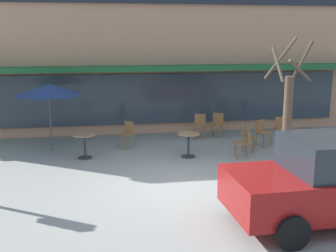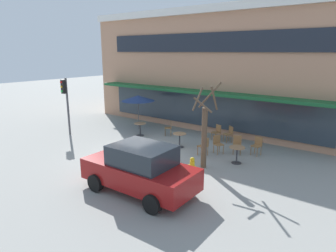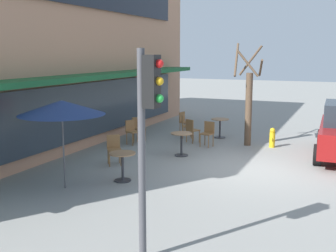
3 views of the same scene
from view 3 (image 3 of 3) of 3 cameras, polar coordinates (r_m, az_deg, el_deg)
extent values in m
plane|color=gray|center=(12.49, 11.52, -5.76)|extent=(80.00, 80.00, 0.00)
cube|color=#19592D|center=(14.19, -10.31, 6.60)|extent=(15.68, 1.10, 0.16)
cube|color=#2D3842|center=(14.58, -11.77, 1.90)|extent=(14.76, 0.10, 1.90)
cylinder|color=#333338|center=(13.82, 1.83, -3.97)|extent=(0.44, 0.44, 0.03)
cylinder|color=#333338|center=(13.74, 1.83, -2.50)|extent=(0.07, 0.07, 0.70)
cylinder|color=#99704C|center=(13.66, 1.84, -1.00)|extent=(0.70, 0.70, 0.03)
cylinder|color=#333338|center=(16.83, 7.02, -1.52)|extent=(0.44, 0.44, 0.03)
cylinder|color=#333338|center=(16.76, 7.04, -0.30)|extent=(0.07, 0.07, 0.70)
cylinder|color=#99704C|center=(16.70, 7.07, 0.93)|extent=(0.70, 0.70, 0.03)
cylinder|color=#333338|center=(11.22, -6.13, -7.33)|extent=(0.44, 0.44, 0.03)
cylinder|color=#333338|center=(11.12, -6.17, -5.53)|extent=(0.07, 0.07, 0.70)
cylinder|color=#99704C|center=(11.03, -6.20, -3.71)|extent=(0.70, 0.70, 0.03)
cylinder|color=#4C4C51|center=(10.63, -13.99, -2.50)|extent=(0.04, 0.04, 2.20)
cone|color=navy|center=(10.48, -14.20, 2.45)|extent=(2.10, 2.10, 0.35)
cylinder|color=olive|center=(16.08, -3.10, -1.24)|extent=(0.04, 0.04, 0.45)
cylinder|color=olive|center=(15.91, -4.17, -1.37)|extent=(0.04, 0.04, 0.45)
cylinder|color=olive|center=(16.37, -3.70, -1.05)|extent=(0.04, 0.04, 0.45)
cylinder|color=olive|center=(16.21, -4.75, -1.17)|extent=(0.04, 0.04, 0.45)
cube|color=olive|center=(16.10, -3.94, -0.35)|extent=(0.55, 0.55, 0.04)
cube|color=olive|center=(16.21, -4.26, 0.51)|extent=(0.35, 0.26, 0.40)
cylinder|color=olive|center=(14.91, 5.49, -2.15)|extent=(0.04, 0.04, 0.45)
cylinder|color=olive|center=(15.08, 4.37, -2.00)|extent=(0.04, 0.04, 0.45)
cylinder|color=olive|center=(15.20, 6.13, -1.93)|extent=(0.04, 0.04, 0.45)
cylinder|color=olive|center=(15.37, 5.02, -1.79)|extent=(0.04, 0.04, 0.45)
cube|color=olive|center=(15.09, 5.27, -1.06)|extent=(0.47, 0.47, 0.04)
cube|color=olive|center=(15.21, 5.62, -0.14)|extent=(0.12, 0.40, 0.40)
cylinder|color=olive|center=(15.48, -3.85, -1.69)|extent=(0.04, 0.04, 0.45)
cylinder|color=olive|center=(15.26, -4.81, -1.86)|extent=(0.04, 0.04, 0.45)
cylinder|color=olive|center=(15.73, -4.66, -1.51)|extent=(0.04, 0.04, 0.45)
cylinder|color=olive|center=(15.52, -5.62, -1.68)|extent=(0.04, 0.04, 0.45)
cube|color=olive|center=(15.45, -4.75, -0.79)|extent=(0.52, 0.52, 0.04)
cube|color=olive|center=(15.55, -5.19, 0.09)|extent=(0.39, 0.18, 0.40)
cylinder|color=olive|center=(16.04, 3.43, -1.27)|extent=(0.04, 0.04, 0.45)
cylinder|color=olive|center=(15.80, 4.26, -1.45)|extent=(0.04, 0.04, 0.45)
cylinder|color=olive|center=(15.82, 2.52, -1.42)|extent=(0.04, 0.04, 0.45)
cylinder|color=olive|center=(15.57, 3.35, -1.61)|extent=(0.04, 0.04, 0.45)
cube|color=olive|center=(15.76, 3.40, -0.56)|extent=(0.54, 0.54, 0.04)
cube|color=olive|center=(15.60, 2.92, 0.15)|extent=(0.22, 0.37, 0.40)
cylinder|color=olive|center=(12.61, -6.39, -4.41)|extent=(0.04, 0.04, 0.45)
cylinder|color=olive|center=(12.57, -7.93, -4.49)|extent=(0.04, 0.04, 0.45)
cylinder|color=olive|center=(12.94, -6.61, -4.04)|extent=(0.04, 0.04, 0.45)
cylinder|color=olive|center=(12.90, -8.11, -4.12)|extent=(0.04, 0.04, 0.45)
cube|color=olive|center=(12.70, -7.28, -3.19)|extent=(0.56, 0.56, 0.04)
cube|color=olive|center=(12.82, -7.41, -2.06)|extent=(0.28, 0.34, 0.40)
cylinder|color=olive|center=(17.60, 3.16, -0.27)|extent=(0.04, 0.04, 0.45)
cylinder|color=olive|center=(17.31, 2.59, -0.43)|extent=(0.04, 0.04, 0.45)
cylinder|color=olive|center=(17.77, 2.22, -0.16)|extent=(0.04, 0.04, 0.45)
cylinder|color=olive|center=(17.49, 1.64, -0.32)|extent=(0.04, 0.04, 0.45)
cube|color=olive|center=(17.50, 2.41, 0.50)|extent=(0.46, 0.46, 0.04)
cube|color=olive|center=(17.56, 1.91, 1.26)|extent=(0.40, 0.11, 0.40)
cylinder|color=olive|center=(16.83, 3.11, -0.73)|extent=(0.04, 0.04, 0.45)
cylinder|color=olive|center=(16.50, 3.20, -0.95)|extent=(0.04, 0.04, 0.45)
cylinder|color=olive|center=(16.81, 1.96, -0.74)|extent=(0.04, 0.04, 0.45)
cylinder|color=olive|center=(16.48, 2.02, -0.96)|extent=(0.04, 0.04, 0.45)
cube|color=olive|center=(16.61, 2.58, -0.01)|extent=(0.53, 0.53, 0.04)
cube|color=olive|center=(16.56, 1.97, 0.73)|extent=(0.38, 0.20, 0.40)
cylinder|color=black|center=(13.36, 19.57, -3.70)|extent=(0.65, 0.24, 0.64)
cylinder|color=black|center=(15.90, 19.98, -1.60)|extent=(0.65, 0.24, 0.64)
cylinder|color=brown|center=(15.41, 10.85, 2.21)|extent=(0.24, 0.24, 2.62)
cylinder|color=brown|center=(15.66, 11.13, 8.70)|extent=(0.22, 0.83, 1.10)
cylinder|color=brown|center=(15.31, 9.26, 8.87)|extent=(1.02, 0.24, 1.18)
cylinder|color=brown|center=(14.92, 10.77, 8.31)|extent=(0.09, 0.80, 0.92)
cylinder|color=brown|center=(15.31, 12.46, 7.71)|extent=(0.79, 0.30, 0.62)
cylinder|color=#47474C|center=(6.64, -3.57, -4.32)|extent=(0.12, 0.12, 3.40)
cube|color=black|center=(6.37, -2.23, 6.03)|extent=(0.26, 0.20, 0.80)
sphere|color=red|center=(6.31, -1.17, 8.45)|extent=(0.13, 0.13, 0.13)
sphere|color=gold|center=(6.32, -1.17, 6.09)|extent=(0.13, 0.13, 0.13)
sphere|color=green|center=(6.34, -1.16, 3.75)|extent=(0.13, 0.13, 0.13)
cylinder|color=gold|center=(15.41, 13.92, -1.82)|extent=(0.20, 0.20, 0.55)
sphere|color=gold|center=(15.35, 13.98, -0.60)|extent=(0.19, 0.19, 0.19)
cylinder|color=gold|center=(15.27, 13.85, -1.71)|extent=(0.10, 0.07, 0.07)
cylinder|color=gold|center=(15.52, 14.01, -1.53)|extent=(0.10, 0.07, 0.07)
camera|label=1|loc=(12.26, 61.28, 6.54)|focal=45.00mm
camera|label=2|loc=(22.41, 43.33, 11.29)|focal=32.00mm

